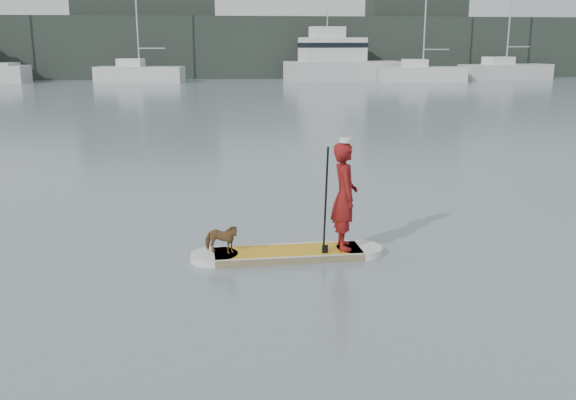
{
  "coord_description": "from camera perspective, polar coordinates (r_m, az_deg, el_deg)",
  "views": [
    {
      "loc": [
        -3.04,
        -14.23,
        3.57
      ],
      "look_at": [
        -1.9,
        -3.91,
        1.0
      ],
      "focal_mm": 40.0,
      "sensor_mm": 36.0,
      "label": 1
    }
  ],
  "objects": [
    {
      "name": "paddle",
      "position": [
        10.62,
        3.35,
        -1.26
      ],
      "size": [
        0.1,
        0.3,
        2.0
      ],
      "rotation": [
        0.0,
        0.0,
        0.04
      ],
      "color": "black",
      "rests_on": "ground"
    },
    {
      "name": "sailboat_e",
      "position": [
        61.05,
        11.81,
        11.01
      ],
      "size": [
        7.9,
        3.25,
        11.15
      ],
      "rotation": [
        0.0,
        0.0,
        -0.1
      ],
      "color": "silver",
      "rests_on": "ground"
    },
    {
      "name": "paddler",
      "position": [
        10.87,
        5.04,
        0.36
      ],
      "size": [
        0.45,
        0.67,
        1.83
      ],
      "primitive_type": "imported",
      "rotation": [
        0.0,
        0.0,
        1.55
      ],
      "color": "maroon",
      "rests_on": "paddleboard"
    },
    {
      "name": "paddleboard",
      "position": [
        10.96,
        0.0,
        -4.78
      ],
      "size": [
        3.3,
        0.89,
        0.12
      ],
      "rotation": [
        0.0,
        0.0,
        0.04
      ],
      "color": "gold",
      "rests_on": "ground"
    },
    {
      "name": "shore_mass",
      "position": [
        67.31,
        -3.79,
        13.38
      ],
      "size": [
        90.0,
        6.0,
        6.0
      ],
      "primitive_type": "cube",
      "color": "#202822",
      "rests_on": "ground"
    },
    {
      "name": "motor_yacht_a",
      "position": [
        62.12,
        4.49,
        12.25
      ],
      "size": [
        11.25,
        4.98,
        6.52
      ],
      "rotation": [
        0.0,
        0.0,
        0.15
      ],
      "color": "silver",
      "rests_on": "ground"
    },
    {
      "name": "shore_building_west",
      "position": [
        68.59,
        -12.5,
        14.36
      ],
      "size": [
        14.0,
        4.0,
        9.0
      ],
      "primitive_type": "cube",
      "color": "#202822",
      "rests_on": "ground"
    },
    {
      "name": "dog",
      "position": [
        10.77,
        -5.97,
        -3.46
      ],
      "size": [
        0.65,
        0.43,
        0.5
      ],
      "primitive_type": "imported",
      "rotation": [
        0.0,
        0.0,
        1.29
      ],
      "color": "#54381D",
      "rests_on": "paddleboard"
    },
    {
      "name": "sailboat_c",
      "position": [
        60.43,
        -13.1,
        10.94
      ],
      "size": [
        8.1,
        3.78,
        11.19
      ],
      "rotation": [
        0.0,
        0.0,
        -0.16
      ],
      "color": "silver",
      "rests_on": "ground"
    },
    {
      "name": "sailboat_f",
      "position": [
        66.81,
        18.73,
        10.9
      ],
      "size": [
        9.41,
        4.37,
        13.58
      ],
      "rotation": [
        0.0,
        0.0,
        0.19
      ],
      "color": "silver",
      "rests_on": "ground"
    },
    {
      "name": "white_cap",
      "position": [
        10.68,
        5.15,
        5.32
      ],
      "size": [
        0.22,
        0.22,
        0.07
      ],
      "primitive_type": "cylinder",
      "color": "silver",
      "rests_on": "paddler"
    },
    {
      "name": "shore_building_east",
      "position": [
        71.41,
        11.2,
        13.99
      ],
      "size": [
        10.0,
        4.0,
        8.0
      ],
      "primitive_type": "cube",
      "color": "#202822",
      "rests_on": "ground"
    },
    {
      "name": "ground",
      "position": [
        14.99,
        5.61,
        0.05
      ],
      "size": [
        140.0,
        140.0,
        0.0
      ],
      "primitive_type": "plane",
      "color": "slate",
      "rests_on": "ground"
    }
  ]
}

